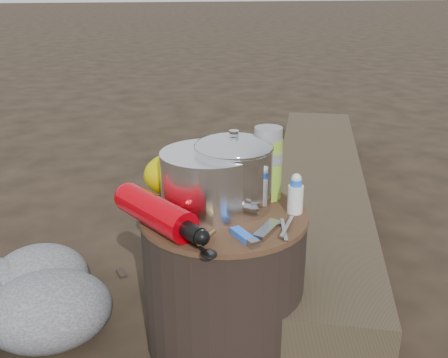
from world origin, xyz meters
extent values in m
plane|color=#2D2218|center=(0.00, 0.00, 0.00)|extent=(60.00, 60.00, 0.00)
cylinder|color=black|center=(0.00, 0.00, 0.19)|extent=(0.42, 0.42, 0.39)
cube|color=#3C3223|center=(0.60, 0.76, 0.09)|extent=(1.15, 2.11, 0.18)
cube|color=#3C3223|center=(0.55, 0.91, 0.05)|extent=(0.69, 1.09, 0.09)
cylinder|color=white|center=(-0.03, 0.04, 0.46)|extent=(0.25, 0.25, 0.15)
cylinder|color=silver|center=(0.03, 0.03, 0.49)|extent=(0.19, 0.19, 0.19)
cylinder|color=#87B92F|center=(0.14, 0.07, 0.48)|extent=(0.08, 0.08, 0.19)
cylinder|color=black|center=(0.08, 0.14, 0.46)|extent=(0.09, 0.09, 0.13)
ellipsoid|color=#CCBE00|center=(-0.10, 0.15, 0.45)|extent=(0.17, 0.14, 0.12)
cube|color=navy|center=(-0.01, 0.18, 0.45)|extent=(0.10, 0.03, 0.13)
cube|color=blue|center=(0.01, -0.14, 0.40)|extent=(0.05, 0.10, 0.02)
cube|color=#AFB0B5|center=(0.07, -0.13, 0.40)|extent=(0.09, 0.09, 0.01)
cylinder|color=silver|center=(0.18, -0.04, 0.43)|extent=(0.04, 0.04, 0.09)
camera|label=1|loc=(-0.26, -1.14, 0.93)|focal=40.80mm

